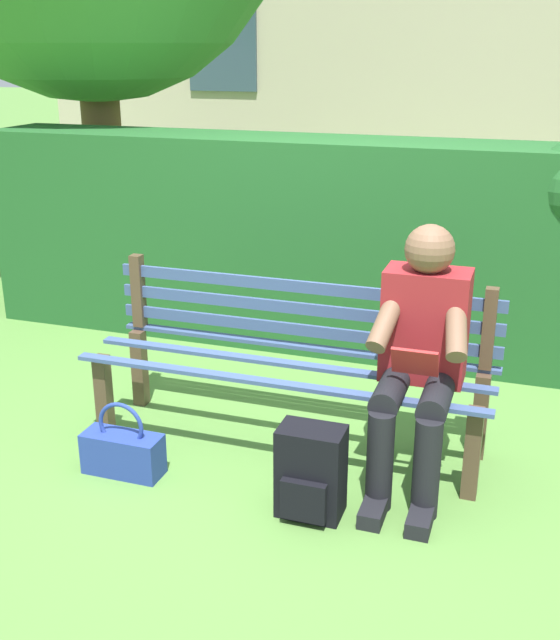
% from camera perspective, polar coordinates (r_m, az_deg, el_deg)
% --- Properties ---
extents(ground, '(60.00, 60.00, 0.00)m').
position_cam_1_polar(ground, '(3.95, 0.47, -9.21)').
color(ground, '#517F38').
extents(park_bench, '(2.01, 0.54, 0.86)m').
position_cam_1_polar(park_bench, '(3.83, 0.91, -2.66)').
color(park_bench, '#4C3828').
rests_on(park_bench, ground).
extents(person_seated, '(0.44, 0.73, 1.18)m').
position_cam_1_polar(person_seated, '(3.46, 10.34, -2.36)').
color(person_seated, maroon).
rests_on(person_seated, ground).
extents(hedge_backdrop, '(4.84, 0.67, 1.43)m').
position_cam_1_polar(hedge_backdrop, '(5.04, 4.23, 5.85)').
color(hedge_backdrop, '#1E5123').
rests_on(hedge_backdrop, ground).
extents(backpack, '(0.28, 0.25, 0.41)m').
position_cam_1_polar(backpack, '(3.33, 2.30, -11.25)').
color(backpack, black).
rests_on(backpack, ground).
extents(handbag, '(0.38, 0.15, 0.37)m').
position_cam_1_polar(handbag, '(3.73, -11.59, -9.53)').
color(handbag, navy).
rests_on(handbag, ground).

